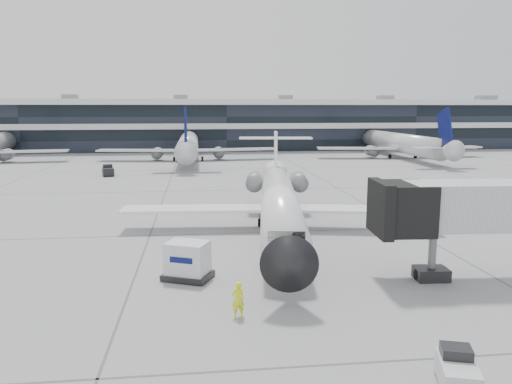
{
  "coord_description": "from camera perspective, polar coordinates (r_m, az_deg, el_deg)",
  "views": [
    {
      "loc": [
        -6.37,
        -36.62,
        9.35
      ],
      "look_at": [
        -1.68,
        3.1,
        2.6
      ],
      "focal_mm": 35.0,
      "sensor_mm": 36.0,
      "label": 1
    }
  ],
  "objects": [
    {
      "name": "bg_jet_right",
      "position": [
        99.77,
        15.96,
        3.84
      ],
      "size": [
        32.0,
        40.0,
        9.6
      ],
      "primitive_type": null,
      "color": "silver",
      "rests_on": "ground"
    },
    {
      "name": "traffic_cone",
      "position": [
        44.93,
        -0.75,
        -2.09
      ],
      "size": [
        0.45,
        0.45,
        0.56
      ],
      "rotation": [
        0.0,
        0.0,
        -0.21
      ],
      "color": "#FF4B0D",
      "rests_on": "ground"
    },
    {
      "name": "regional_jet",
      "position": [
        38.34,
        2.65,
        -0.87
      ],
      "size": [
        24.36,
        30.4,
        7.02
      ],
      "rotation": [
        0.0,
        0.0,
        -0.13
      ],
      "color": "white",
      "rests_on": "ground"
    },
    {
      "name": "terminal",
      "position": [
        118.87,
        -3.69,
        7.47
      ],
      "size": [
        170.0,
        22.0,
        10.0
      ],
      "primitive_type": "cube",
      "color": "black",
      "rests_on": "ground"
    },
    {
      "name": "ramp_worker",
      "position": [
        23.02,
        -2.08,
        -12.14
      ],
      "size": [
        0.69,
        0.55,
        1.67
      ],
      "primitive_type": "imported",
      "rotation": [
        0.0,
        0.0,
        3.41
      ],
      "color": "#EAFF1A",
      "rests_on": "ground"
    },
    {
      "name": "bg_jet_center",
      "position": [
        92.11,
        -7.73,
        3.67
      ],
      "size": [
        32.0,
        40.0,
        9.6
      ],
      "primitive_type": null,
      "color": "silver",
      "rests_on": "ground"
    },
    {
      "name": "far_tug",
      "position": [
        72.56,
        -16.55,
        2.34
      ],
      "size": [
        2.01,
        2.73,
        1.55
      ],
      "rotation": [
        0.0,
        0.0,
        0.25
      ],
      "color": "black",
      "rests_on": "ground"
    },
    {
      "name": "baggage_tug",
      "position": [
        19.15,
        22.04,
        -18.46
      ],
      "size": [
        1.73,
        2.26,
        1.27
      ],
      "rotation": [
        0.0,
        0.0,
        -0.3
      ],
      "color": "silver",
      "rests_on": "ground"
    },
    {
      "name": "cargo_uld",
      "position": [
        27.98,
        -7.82,
        -7.8
      ],
      "size": [
        3.05,
        2.71,
        2.06
      ],
      "rotation": [
        0.0,
        0.0,
        -0.41
      ],
      "color": "black",
      "rests_on": "ground"
    },
    {
      "name": "ground",
      "position": [
        38.32,
        3.05,
        -4.55
      ],
      "size": [
        220.0,
        220.0,
        0.0
      ],
      "primitive_type": "plane",
      "color": "gray",
      "rests_on": "ground"
    }
  ]
}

